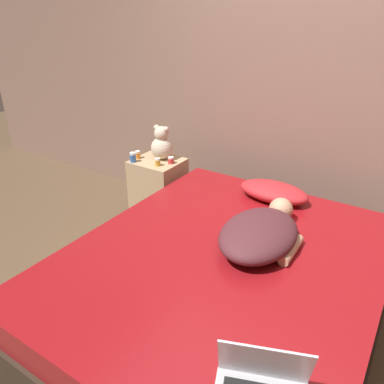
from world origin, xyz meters
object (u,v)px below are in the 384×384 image
teddy_bear (162,145)px  bottle_amber (158,162)px  bottle_red (171,160)px  bottle_orange (138,155)px  bottle_blue (133,157)px  pillow (274,192)px  person_lying (261,232)px

teddy_bear → bottle_amber: bearing=-65.7°
bottle_red → bottle_orange: bearing=-169.1°
teddy_bear → bottle_blue: bearing=-128.6°
bottle_amber → pillow: bearing=4.7°
pillow → bottle_blue: bottle_blue is taller
bottle_blue → person_lying: bearing=-18.8°
pillow → person_lying: person_lying is taller
teddy_bear → bottle_amber: teddy_bear is taller
pillow → bottle_blue: (-1.19, -0.12, 0.05)m
pillow → bottle_amber: (-0.97, -0.08, 0.04)m
person_lying → bottle_amber: size_ratio=11.29×
bottle_red → pillow: bearing=-1.5°
pillow → bottle_orange: size_ratio=7.52×
bottle_red → bottle_blue: bearing=-152.9°
bottle_amber → bottle_blue: size_ratio=0.79×
pillow → teddy_bear: 1.05m
teddy_bear → bottle_red: size_ratio=5.16×
bottle_orange → person_lying: bearing=-21.7°
pillow → bottle_red: 0.91m
teddy_bear → bottle_red: 0.17m
bottle_amber → bottle_blue: bearing=-169.4°
teddy_bear → bottle_orange: (-0.18, -0.11, -0.09)m
bottle_orange → bottle_red: 0.31m
bottle_amber → bottle_blue: (-0.23, -0.04, 0.01)m
person_lying → bottle_orange: person_lying is taller
pillow → bottle_orange: 1.22m
teddy_bear → bottle_amber: size_ratio=4.43×
person_lying → teddy_bear: (-1.19, 0.65, 0.11)m
bottle_red → bottle_amber: (-0.06, -0.10, 0.00)m
pillow → bottle_orange: (-1.22, -0.03, 0.04)m
pillow → bottle_amber: 0.97m
person_lying → bottle_blue: (-1.35, 0.46, 0.03)m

